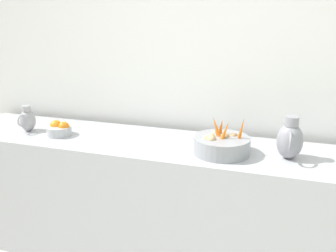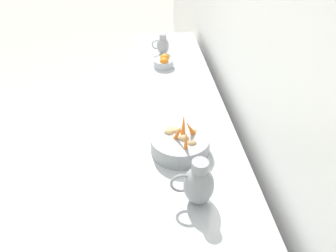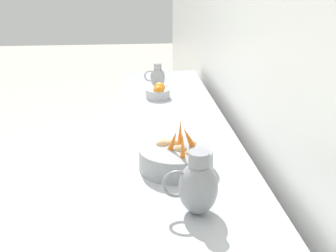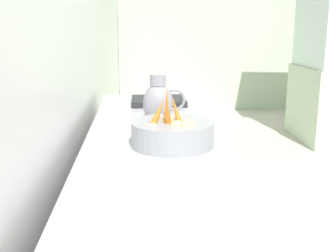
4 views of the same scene
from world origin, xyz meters
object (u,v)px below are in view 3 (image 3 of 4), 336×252
at_px(metal_pitcher_short, 157,77).
at_px(metal_pitcher_tall, 197,186).
at_px(orange_bowl, 158,92).
at_px(vegetable_colander, 176,157).

bearing_deg(metal_pitcher_short, metal_pitcher_tall, 90.85).
bearing_deg(metal_pitcher_short, orange_bowl, 87.38).
relative_size(orange_bowl, metal_pitcher_tall, 0.67).
xyz_separation_m(vegetable_colander, orange_bowl, (0.00, -1.14, -0.01)).
height_order(metal_pitcher_tall, metal_pitcher_short, metal_pitcher_tall).
distance_m(vegetable_colander, metal_pitcher_tall, 0.39).
height_order(vegetable_colander, metal_pitcher_short, vegetable_colander).
distance_m(metal_pitcher_tall, metal_pitcher_short, 1.80).
height_order(vegetable_colander, orange_bowl, vegetable_colander).
xyz_separation_m(vegetable_colander, metal_pitcher_short, (-0.01, -1.41, 0.03)).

